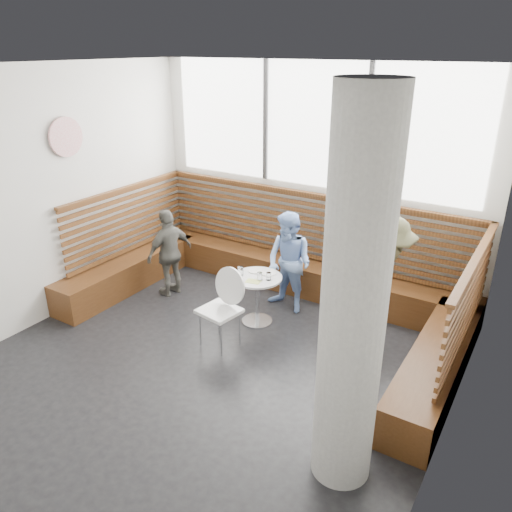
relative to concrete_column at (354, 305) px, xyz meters
The scene contains 15 objects.
room 1.95m from the concrete_column, 161.90° to the left, with size 5.00×5.00×3.20m.
booth 3.24m from the concrete_column, 127.94° to the left, with size 5.00×2.50×1.44m.
concrete_column is the anchor object (origin of this frame).
wall_art 4.48m from the concrete_column, 166.94° to the left, with size 0.50×0.50×0.03m, color white.
cafe_table 2.81m from the concrete_column, 137.95° to the left, with size 0.64×0.64×0.66m.
cafe_chair 2.50m from the concrete_column, 151.41° to the left, with size 0.46×0.45×0.96m.
adult_man 1.96m from the concrete_column, 100.27° to the left, with size 1.12×0.64×1.73m, color brown.
child_back 2.98m from the concrete_column, 127.59° to the left, with size 0.67×0.52×1.38m, color #86AAE9.
child_left 3.95m from the concrete_column, 152.55° to the left, with size 0.75×0.31×1.28m, color #5C5B53.
plate_near 2.89m from the concrete_column, 137.40° to the left, with size 0.20×0.20×0.01m, color white.
plate_far 2.78m from the concrete_column, 134.27° to the left, with size 0.19×0.19×0.01m, color white.
glass_left 2.82m from the concrete_column, 142.05° to the left, with size 0.07×0.07×0.12m, color white.
glass_mid 2.62m from the concrete_column, 137.91° to the left, with size 0.07×0.07×0.10m, color white.
glass_right 2.60m from the concrete_column, 135.32° to the left, with size 0.06×0.06×0.10m, color white.
menu_card 2.62m from the concrete_column, 139.98° to the left, with size 0.18×0.13×0.00m, color #A5C64C.
Camera 1 is at (2.95, -3.75, 3.38)m, focal length 35.00 mm.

